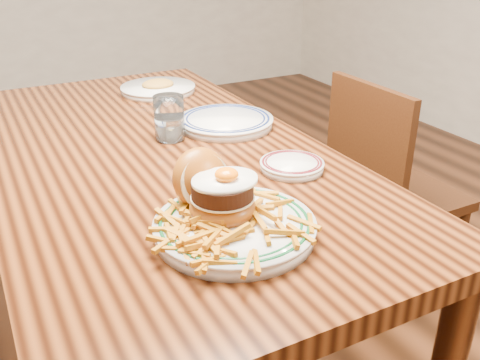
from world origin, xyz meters
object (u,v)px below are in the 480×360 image
main_plate (229,213)px  table (156,179)px  chair_right (386,188)px  side_plate (292,165)px

main_plate → table: bearing=78.0°
main_plate → chair_right: bearing=18.2°
table → chair_right: bearing=-1.0°
chair_right → side_plate: chair_right is taller
chair_right → main_plate: bearing=28.4°
table → side_plate: size_ratio=10.21×
table → chair_right: size_ratio=1.91×
main_plate → side_plate: (0.27, 0.19, -0.03)m
table → side_plate: 0.40m
side_plate → main_plate: bearing=-157.8°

